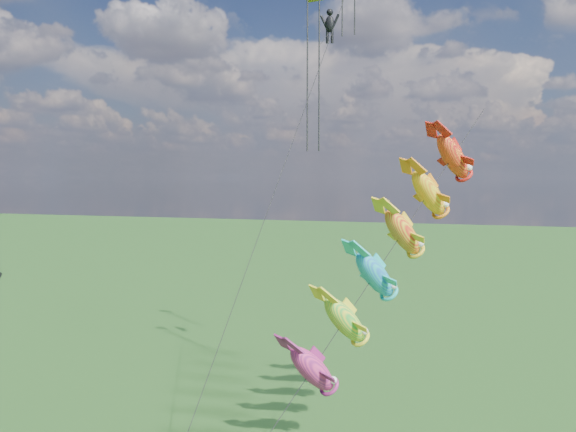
% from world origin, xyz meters
% --- Properties ---
extents(fish_windsock_rig, '(8.39, 13.70, 15.45)m').
position_xyz_m(fish_windsock_rig, '(19.65, 8.28, 8.70)').
color(fish_windsock_rig, brown).
rests_on(fish_windsock_rig, ground).
extents(parafoil_rig, '(3.38, 17.44, 27.66)m').
position_xyz_m(parafoil_rig, '(15.03, 14.61, 20.54)').
color(parafoil_rig, brown).
rests_on(parafoil_rig, ground).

